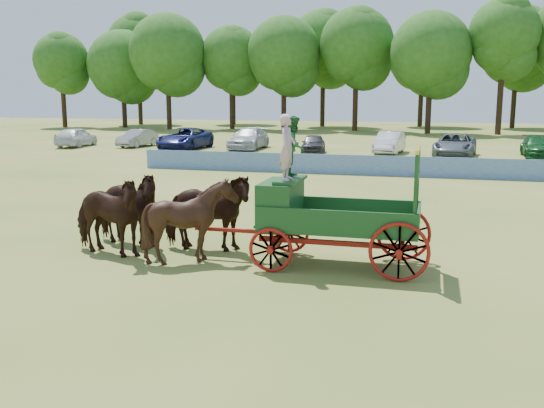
{
  "coord_description": "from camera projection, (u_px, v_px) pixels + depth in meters",
  "views": [
    {
      "loc": [
        1.93,
        -13.84,
        4.22
      ],
      "look_at": [
        -2.18,
        1.63,
        1.3
      ],
      "focal_mm": 40.0,
      "sensor_mm": 36.0,
      "label": 1
    }
  ],
  "objects": [
    {
      "name": "horse_wheel_right",
      "position": [
        206.0,
        212.0,
        16.32
      ],
      "size": [
        2.64,
        1.42,
        2.14
      ],
      "primitive_type": "imported",
      "rotation": [
        0.0,
        0.0,
        1.68
      ],
      "color": "#331B0E",
      "rests_on": "ground"
    },
    {
      "name": "horse_lead_left",
      "position": [
        106.0,
        216.0,
        15.88
      ],
      "size": [
        2.73,
        1.72,
        2.14
      ],
      "primitive_type": "imported",
      "rotation": [
        0.0,
        0.0,
        1.33
      ],
      "color": "#331B0E",
      "rests_on": "ground"
    },
    {
      "name": "parked_cars",
      "position": [
        329.0,
        142.0,
        44.02
      ],
      "size": [
        46.91,
        7.67,
        1.64
      ],
      "color": "silver",
      "rests_on": "ground"
    },
    {
      "name": "ground",
      "position": [
        343.0,
        274.0,
        14.41
      ],
      "size": [
        160.0,
        160.0,
        0.0
      ],
      "primitive_type": "plane",
      "color": "#9B9146",
      "rests_on": "ground"
    },
    {
      "name": "horse_lead_right",
      "position": [
        126.0,
        208.0,
        16.93
      ],
      "size": [
        2.74,
        1.75,
        2.14
      ],
      "primitive_type": "imported",
      "rotation": [
        0.0,
        0.0,
        1.32
      ],
      "color": "#331B0E",
      "rests_on": "ground"
    },
    {
      "name": "sponsor_banner",
      "position": [
        374.0,
        165.0,
        31.68
      ],
      "size": [
        26.0,
        0.08,
        1.05
      ],
      "primitive_type": "cube",
      "color": "#1E46A5",
      "rests_on": "ground"
    },
    {
      "name": "treeline",
      "position": [
        381.0,
        49.0,
        71.1
      ],
      "size": [
        90.61,
        23.03,
        15.11
      ],
      "color": "#382314",
      "rests_on": "ground"
    },
    {
      "name": "farm_dray",
      "position": [
        311.0,
        200.0,
        14.97
      ],
      "size": [
        6.0,
        2.0,
        3.74
      ],
      "color": "#A21010",
      "rests_on": "ground"
    },
    {
      "name": "horse_wheel_left",
      "position": [
        191.0,
        220.0,
        15.27
      ],
      "size": [
        2.23,
        2.06,
        2.14
      ],
      "primitive_type": "imported",
      "rotation": [
        0.0,
        0.0,
        1.38
      ],
      "color": "#331B0E",
      "rests_on": "ground"
    }
  ]
}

